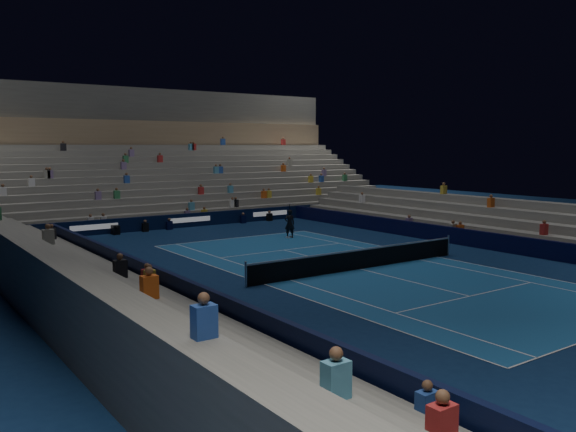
# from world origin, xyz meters

# --- Properties ---
(ground) EXTENTS (90.00, 90.00, 0.00)m
(ground) POSITION_xyz_m (0.00, 0.00, 0.00)
(ground) COLOR #0B2045
(ground) RESTS_ON ground
(court_surface) EXTENTS (10.97, 23.77, 0.01)m
(court_surface) POSITION_xyz_m (0.00, 0.00, 0.01)
(court_surface) COLOR #19528E
(court_surface) RESTS_ON ground
(sponsor_barrier_far) EXTENTS (44.00, 0.25, 1.00)m
(sponsor_barrier_far) POSITION_xyz_m (0.00, 18.50, 0.50)
(sponsor_barrier_far) COLOR black
(sponsor_barrier_far) RESTS_ON ground
(sponsor_barrier_east) EXTENTS (0.25, 37.00, 1.00)m
(sponsor_barrier_east) POSITION_xyz_m (9.70, 0.00, 0.50)
(sponsor_barrier_east) COLOR black
(sponsor_barrier_east) RESTS_ON ground
(sponsor_barrier_west) EXTENTS (0.25, 37.00, 1.00)m
(sponsor_barrier_west) POSITION_xyz_m (-9.70, 0.00, 0.50)
(sponsor_barrier_west) COLOR black
(sponsor_barrier_west) RESTS_ON ground
(grandstand_main) EXTENTS (44.00, 15.20, 11.20)m
(grandstand_main) POSITION_xyz_m (0.00, 27.90, 3.38)
(grandstand_main) COLOR slate
(grandstand_main) RESTS_ON ground
(grandstand_east) EXTENTS (5.00, 37.00, 2.50)m
(grandstand_east) POSITION_xyz_m (13.17, 0.00, 0.92)
(grandstand_east) COLOR gray
(grandstand_east) RESTS_ON ground
(grandstand_west) EXTENTS (5.00, 37.00, 2.50)m
(grandstand_west) POSITION_xyz_m (-13.17, 0.00, 0.92)
(grandstand_west) COLOR slate
(grandstand_west) RESTS_ON ground
(tennis_net) EXTENTS (12.90, 0.10, 1.10)m
(tennis_net) POSITION_xyz_m (0.00, 0.00, 0.50)
(tennis_net) COLOR #B2B2B7
(tennis_net) RESTS_ON ground
(tennis_player) EXTENTS (0.77, 0.63, 1.84)m
(tennis_player) POSITION_xyz_m (2.93, 9.97, 0.92)
(tennis_player) COLOR black
(tennis_player) RESTS_ON ground
(broadcast_camera) EXTENTS (0.46, 0.91, 0.61)m
(broadcast_camera) POSITION_xyz_m (-5.73, 17.91, 0.32)
(broadcast_camera) COLOR black
(broadcast_camera) RESTS_ON ground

